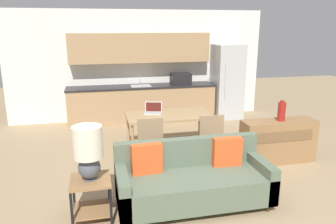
# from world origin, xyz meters

# --- Properties ---
(ground_plane) EXTENTS (20.00, 20.00, 0.00)m
(ground_plane) POSITION_xyz_m (0.00, 0.00, 0.00)
(ground_plane) COLOR #9E8460
(wall_back) EXTENTS (6.40, 0.07, 2.70)m
(wall_back) POSITION_xyz_m (-0.01, 4.63, 1.35)
(wall_back) COLOR silver
(wall_back) RESTS_ON ground_plane
(kitchen_counter) EXTENTS (3.61, 0.65, 2.15)m
(kitchen_counter) POSITION_xyz_m (0.02, 4.33, 0.84)
(kitchen_counter) COLOR tan
(kitchen_counter) RESTS_ON ground_plane
(refrigerator) EXTENTS (0.69, 0.76, 1.86)m
(refrigerator) POSITION_xyz_m (2.19, 4.22, 0.93)
(refrigerator) COLOR #B7BABC
(refrigerator) RESTS_ON ground_plane
(dining_table) EXTENTS (1.57, 0.85, 0.73)m
(dining_table) POSITION_xyz_m (0.18, 2.14, 0.67)
(dining_table) COLOR tan
(dining_table) RESTS_ON ground_plane
(couch) EXTENTS (1.99, 0.80, 0.85)m
(couch) POSITION_xyz_m (0.06, 0.24, 0.34)
(couch) COLOR #3D2D1E
(couch) RESTS_ON ground_plane
(side_table) EXTENTS (0.48, 0.48, 0.52)m
(side_table) POSITION_xyz_m (-1.25, 0.18, 0.35)
(side_table) COLOR olive
(side_table) RESTS_ON ground_plane
(table_lamp) EXTENTS (0.35, 0.35, 0.67)m
(table_lamp) POSITION_xyz_m (-1.25, 0.18, 0.91)
(table_lamp) COLOR #4C515B
(table_lamp) RESTS_ON side_table
(credenza) EXTENTS (1.30, 0.39, 0.75)m
(credenza) POSITION_xyz_m (1.93, 1.26, 0.37)
(credenza) COLOR olive
(credenza) RESTS_ON ground_plane
(vase) EXTENTS (0.13, 0.13, 0.35)m
(vase) POSITION_xyz_m (1.94, 1.26, 0.91)
(vase) COLOR maroon
(vase) RESTS_ON credenza
(dining_chair_near_left) EXTENTS (0.42, 0.42, 0.93)m
(dining_chair_near_left) POSITION_xyz_m (-0.32, 1.37, 0.52)
(dining_chair_near_left) COLOR #997A56
(dining_chair_near_left) RESTS_ON ground_plane
(dining_chair_near_right) EXTENTS (0.44, 0.44, 0.93)m
(dining_chair_near_right) POSITION_xyz_m (0.68, 1.32, 0.52)
(dining_chair_near_right) COLOR #997A56
(dining_chair_near_right) RESTS_ON ground_plane
(laptop) EXTENTS (0.38, 0.33, 0.20)m
(laptop) POSITION_xyz_m (-0.08, 2.31, 0.78)
(laptop) COLOR #B7BABC
(laptop) RESTS_ON dining_table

